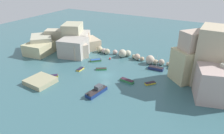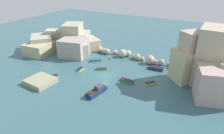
# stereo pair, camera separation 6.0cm
# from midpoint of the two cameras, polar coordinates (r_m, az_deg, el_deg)

# --- Properties ---
(cove_water) EXTENTS (160.00, 160.00, 0.00)m
(cove_water) POSITION_cam_midpoint_polar(r_m,az_deg,el_deg) (56.44, -1.77, -2.31)
(cove_water) COLOR #39636B
(cove_water) RESTS_ON ground
(cliff_headland_left) EXTENTS (24.76, 22.32, 9.14)m
(cliff_headland_left) POSITION_cam_midpoint_polar(r_m,az_deg,el_deg) (75.26, -12.42, 6.83)
(cliff_headland_left) COLOR #ACA49A
(cliff_headland_left) RESTS_ON ground
(cliff_headland_right) EXTENTS (23.37, 27.13, 14.59)m
(cliff_headland_right) POSITION_cam_midpoint_polar(r_m,az_deg,el_deg) (55.67, 26.92, 0.05)
(cliff_headland_right) COLOR #BDB488
(cliff_headland_right) RESTS_ON ground
(rock_breakwater) EXTENTS (29.53, 4.61, 2.73)m
(rock_breakwater) POSITION_cam_midpoint_polar(r_m,az_deg,el_deg) (66.28, 6.78, 2.96)
(rock_breakwater) COLOR tan
(rock_breakwater) RESTS_ON ground
(stone_dock) EXTENTS (6.95, 6.55, 1.25)m
(stone_dock) POSITION_cam_midpoint_polar(r_m,az_deg,el_deg) (55.38, -19.43, -3.74)
(stone_dock) COLOR tan
(stone_dock) RESTS_ON ground
(channel_buoy) EXTENTS (0.55, 0.55, 0.55)m
(channel_buoy) POSITION_cam_midpoint_polar(r_m,az_deg,el_deg) (66.43, -0.56, 2.42)
(channel_buoy) COLOR red
(channel_buoy) RESTS_ON cove_water
(moored_boat_0) EXTENTS (3.83, 1.68, 0.68)m
(moored_boat_0) POSITION_cam_midpoint_polar(r_m,az_deg,el_deg) (53.13, 4.26, -3.86)
(moored_boat_0) COLOR #318048
(moored_boat_0) RESTS_ON cove_water
(moored_boat_1) EXTENTS (4.38, 1.73, 4.53)m
(moored_boat_1) POSITION_cam_midpoint_polar(r_m,az_deg,el_deg) (60.80, 12.25, -0.34)
(moored_boat_1) COLOR navy
(moored_boat_1) RESTS_ON cove_water
(moored_boat_2) EXTENTS (3.22, 2.57, 0.48)m
(moored_boat_2) POSITION_cam_midpoint_polar(r_m,az_deg,el_deg) (59.49, -3.01, -0.54)
(moored_boat_2) COLOR #2E8D43
(moored_boat_2) RESTS_ON cove_water
(moored_boat_3) EXTENTS (3.26, 3.20, 0.56)m
(moored_boat_3) POSITION_cam_midpoint_polar(r_m,az_deg,el_deg) (57.60, -16.50, -2.52)
(moored_boat_3) COLOR yellow
(moored_boat_3) RESTS_ON cove_water
(moored_boat_4) EXTENTS (1.25, 2.63, 0.44)m
(moored_boat_4) POSITION_cam_midpoint_polar(r_m,az_deg,el_deg) (60.08, -8.88, -0.58)
(moored_boat_4) COLOR yellow
(moored_boat_4) RESTS_ON cove_water
(moored_boat_5) EXTENTS (3.63, 3.54, 0.55)m
(moored_boat_5) POSITION_cam_midpoint_polar(r_m,az_deg,el_deg) (65.31, -4.61, 1.92)
(moored_boat_5) COLOR #428446
(moored_boat_5) RESTS_ON cove_water
(moored_boat_6) EXTENTS (2.83, 6.04, 1.89)m
(moored_boat_6) POSITION_cam_midpoint_polar(r_m,az_deg,el_deg) (48.26, -4.26, -6.73)
(moored_boat_6) COLOR navy
(moored_boat_6) RESTS_ON cove_water
(moored_boat_7) EXTENTS (2.62, 2.84, 0.47)m
(moored_boat_7) POSITION_cam_midpoint_polar(r_m,az_deg,el_deg) (52.99, 10.69, -4.49)
(moored_boat_7) COLOR yellow
(moored_boat_7) RESTS_ON cove_water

